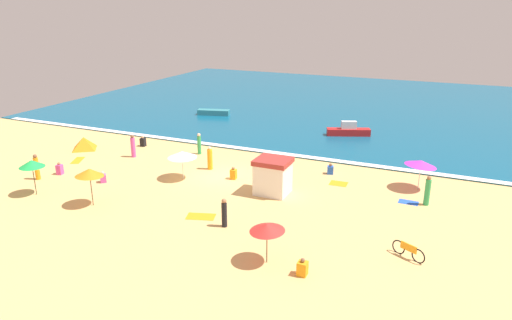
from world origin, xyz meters
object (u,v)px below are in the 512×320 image
object	(u,v)px
beach_umbrella_1	(182,154)
beachgoer_11	(330,170)
beach_umbrella_4	(32,164)
beachgoer_7	(199,144)
lifeguard_cabana	(273,176)
beach_umbrella_2	(421,163)
beachgoer_2	(224,213)
beachgoer_3	(233,174)
beachgoer_0	(37,167)
beach_tent	(84,143)
beachgoer_1	(427,191)
small_boat_1	(214,112)
beachgoer_10	(302,268)
parked_bicycle	(408,251)
beachgoer_6	(143,142)
beach_umbrella_3	(89,172)
beachgoer_5	(133,146)
beachgoer_9	(210,159)
beach_umbrella_0	(267,227)
small_boat_0	(349,131)
beachgoer_8	(103,177)
beachgoer_4	(60,169)

from	to	relation	value
beach_umbrella_1	beachgoer_11	bearing A→B (deg)	29.28
beach_umbrella_4	beachgoer_7	distance (m)	12.77
lifeguard_cabana	beach_umbrella_2	size ratio (longest dim) A/B	0.81
beach_umbrella_1	beach_umbrella_4	bearing A→B (deg)	-138.57
beachgoer_2	beachgoer_3	bearing A→B (deg)	112.73
beachgoer_0	beach_tent	bearing A→B (deg)	108.04
beach_umbrella_1	beachgoer_1	bearing A→B (deg)	7.76
beachgoer_0	small_boat_1	bearing A→B (deg)	85.47
beachgoer_10	beachgoer_11	xyz separation A→B (m)	(-2.36, 13.34, -0.03)
beach_tent	lifeguard_cabana	bearing A→B (deg)	-7.79
beach_umbrella_2	parked_bicycle	bearing A→B (deg)	-87.29
beachgoer_0	beachgoer_11	world-z (taller)	beachgoer_0
beach_umbrella_4	beachgoer_6	xyz separation A→B (m)	(-0.32, 11.52, -1.67)
beach_tent	beachgoer_1	world-z (taller)	beachgoer_1
beach_umbrella_3	beachgoer_0	distance (m)	6.98
beachgoer_6	beachgoer_11	bearing A→B (deg)	-0.59
beach_umbrella_1	beachgoer_5	distance (m)	6.81
beachgoer_5	beachgoer_6	xyz separation A→B (m)	(-1.13, 2.73, -0.46)
beach_umbrella_2	beachgoer_9	xyz separation A→B (m)	(-14.43, -2.18, -0.98)
beach_umbrella_3	beach_umbrella_2	bearing A→B (deg)	31.24
beachgoer_3	beach_umbrella_1	bearing A→B (deg)	-156.91
beachgoer_2	beachgoer_11	xyz separation A→B (m)	(3.07, 10.49, -0.49)
beachgoer_7	parked_bicycle	bearing A→B (deg)	-30.01
beach_umbrella_2	small_boat_1	distance (m)	26.17
beach_umbrella_4	beachgoer_6	size ratio (longest dim) A/B	2.44
beach_umbrella_0	beach_umbrella_3	xyz separation A→B (m)	(-12.15, 1.80, 0.28)
beachgoer_1	beachgoer_3	distance (m)	12.69
small_boat_1	beachgoer_6	bearing A→B (deg)	-89.87
beach_umbrella_2	beachgoer_2	xyz separation A→B (m)	(-9.13, -10.05, -0.98)
beachgoer_11	beach_umbrella_0	bearing A→B (deg)	-87.88
beachgoer_0	beachgoer_2	size ratio (longest dim) A/B	1.10
beach_umbrella_1	small_boat_1	size ratio (longest dim) A/B	0.68
beachgoer_9	small_boat_0	size ratio (longest dim) A/B	0.44
beachgoer_3	beach_umbrella_4	bearing A→B (deg)	-143.51
beachgoer_0	beachgoer_8	world-z (taller)	beachgoer_0
parked_bicycle	beachgoer_9	size ratio (longest dim) A/B	0.94
small_boat_0	beach_umbrella_0	bearing A→B (deg)	-86.03
beachgoer_5	lifeguard_cabana	bearing A→B (deg)	-10.71
beach_umbrella_1	beachgoer_3	xyz separation A→B (m)	(3.23, 1.38, -1.39)
beachgoer_7	small_boat_1	xyz separation A→B (m)	(-5.56, 12.46, -0.46)
beach_umbrella_0	parked_bicycle	xyz separation A→B (m)	(6.03, 3.13, -1.44)
beach_umbrella_2	beach_umbrella_3	world-z (taller)	beach_umbrella_3
beachgoer_3	small_boat_0	xyz separation A→B (m)	(4.75, 14.17, 0.15)
beachgoer_0	beachgoer_9	bearing A→B (deg)	34.08
beach_umbrella_2	beach_umbrella_4	xyz separation A→B (m)	(-22.24, -10.92, 0.30)
beachgoer_4	beachgoer_11	xyz separation A→B (m)	(17.67, 7.94, -0.06)
beachgoer_11	beachgoer_2	bearing A→B (deg)	-106.30
beachgoer_1	beachgoer_4	distance (m)	24.94
beach_umbrella_1	small_boat_1	bearing A→B (deg)	112.58
beachgoer_5	small_boat_1	xyz separation A→B (m)	(-1.16, 15.26, -0.48)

